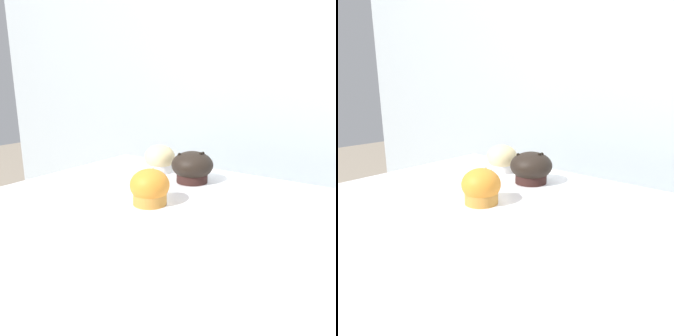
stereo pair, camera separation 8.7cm
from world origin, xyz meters
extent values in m
cube|color=#A8B2B7|center=(0.00, 0.60, 0.90)|extent=(3.20, 0.10, 1.80)
cylinder|color=#C58537|center=(-0.10, -0.04, 0.95)|extent=(0.08, 0.08, 0.04)
ellipsoid|color=orange|center=(-0.10, -0.04, 0.97)|extent=(0.09, 0.09, 0.07)
sphere|color=white|center=(-0.10, -0.01, 1.00)|extent=(0.01, 0.01, 0.01)
sphere|color=white|center=(-0.11, -0.02, 1.01)|extent=(0.01, 0.01, 0.01)
cylinder|color=white|center=(-0.24, 0.19, 0.95)|extent=(0.07, 0.07, 0.05)
ellipsoid|color=#D9C289|center=(-0.24, 0.19, 0.98)|extent=(0.09, 0.09, 0.07)
cylinder|color=black|center=(-0.11, 0.16, 0.95)|extent=(0.09, 0.09, 0.05)
ellipsoid|color=black|center=(-0.11, 0.16, 0.98)|extent=(0.11, 0.11, 0.07)
sphere|color=black|center=(-0.09, 0.17, 1.01)|extent=(0.01, 0.01, 0.01)
sphere|color=black|center=(-0.09, 0.16, 1.01)|extent=(0.01, 0.01, 0.01)
sphere|color=black|center=(-0.14, 0.14, 1.01)|extent=(0.01, 0.01, 0.01)
camera|label=1|loc=(0.33, -0.58, 1.19)|focal=35.00mm
camera|label=2|loc=(0.40, -0.53, 1.19)|focal=35.00mm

